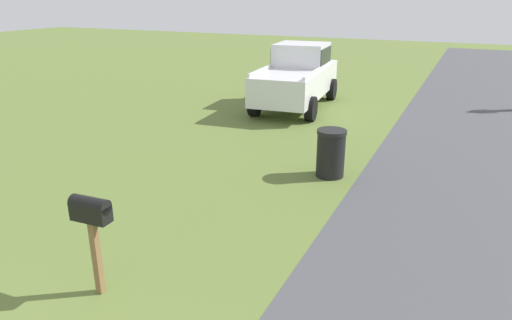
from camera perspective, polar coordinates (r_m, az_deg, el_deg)
road_asphalt at (r=7.52m, az=27.71°, el=-12.32°), size 60.00×5.32×0.01m
mailbox at (r=6.16m, az=-19.51°, el=-6.59°), size 0.23×0.53×1.37m
pickup_truck at (r=16.13m, az=5.14°, el=10.41°), size 5.04×2.44×2.09m
trash_bin at (r=9.98m, az=9.14°, el=0.84°), size 0.63×0.63×1.02m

